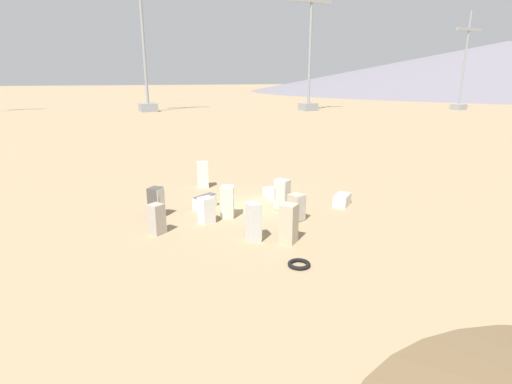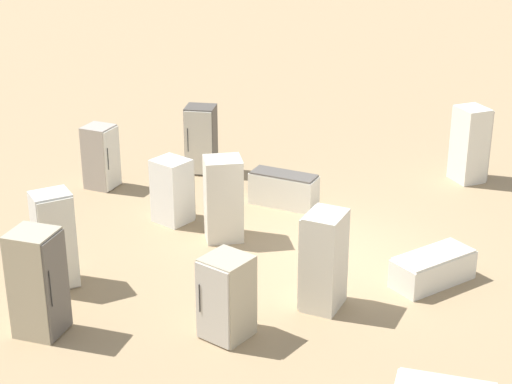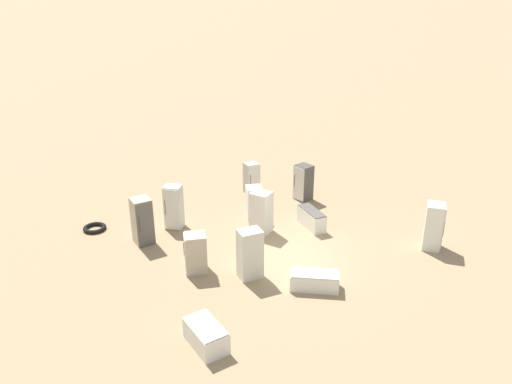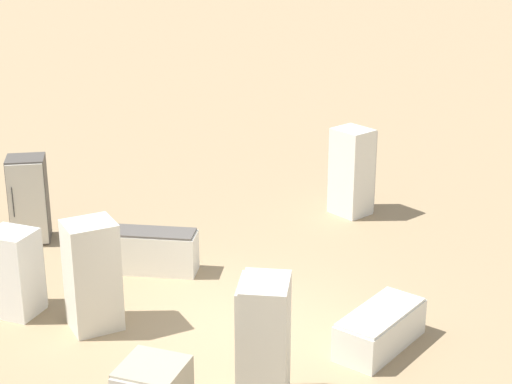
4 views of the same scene
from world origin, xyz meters
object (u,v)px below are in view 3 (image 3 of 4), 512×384
discarded_fridge_1 (254,202)px  discarded_fridge_2 (142,221)px  scrap_tire (95,228)px  discarded_fridge_3 (303,182)px  discarded_fridge_8 (206,335)px  discarded_fridge_6 (434,227)px  discarded_fridge_5 (174,207)px  discarded_fridge_10 (252,178)px  discarded_fridge_11 (196,253)px  discarded_fridge_0 (261,212)px  discarded_fridge_7 (250,254)px  discarded_fridge_4 (312,219)px  discarded_fridge_9 (314,281)px

discarded_fridge_1 → discarded_fridge_2: size_ratio=0.76×
discarded_fridge_1 → scrap_tire: 6.77m
discarded_fridge_2 → discarded_fridge_3: 7.90m
discarded_fridge_3 → discarded_fridge_8: size_ratio=1.05×
discarded_fridge_2 → discarded_fridge_6: (0.43, -11.20, -0.01)m
discarded_fridge_5 → discarded_fridge_10: discarded_fridge_5 is taller
discarded_fridge_3 → discarded_fridge_11: 7.72m
discarded_fridge_0 → discarded_fridge_3: (3.52, -1.73, -0.04)m
scrap_tire → discarded_fridge_8: bearing=-138.9°
discarded_fridge_7 → discarded_fridge_1: bearing=64.2°
discarded_fridge_6 → discarded_fridge_2: bearing=-74.3°
discarded_fridge_6 → discarded_fridge_10: (4.87, 7.39, -0.16)m
discarded_fridge_10 → discarded_fridge_8: bearing=58.6°
discarded_fridge_2 → discarded_fridge_6: bearing=146.5°
discarded_fridge_0 → discarded_fridge_6: 6.69m
discarded_fridge_5 → discarded_fridge_8: bearing=117.4°
discarded_fridge_8 → scrap_tire: 8.89m
discarded_fridge_7 → discarded_fridge_10: bearing=65.9°
discarded_fridge_2 → discarded_fridge_5: size_ratio=1.00×
discarded_fridge_10 → discarded_fridge_2: bearing=24.6°
discarded_fridge_7 → discarded_fridge_8: 3.83m
scrap_tire → discarded_fridge_11: bearing=-120.3°
discarded_fridge_1 → discarded_fridge_4: bearing=58.6°
discarded_fridge_1 → discarded_fridge_9: size_ratio=0.87×
discarded_fridge_3 → scrap_tire: size_ratio=1.80×
discarded_fridge_4 → discarded_fridge_5: discarded_fridge_5 is taller
discarded_fridge_0 → discarded_fridge_3: bearing=90.4°
discarded_fridge_3 → discarded_fridge_6: (-4.34, -4.91, 0.08)m
discarded_fridge_11 → scrap_tire: bearing=43.5°
discarded_fridge_0 → scrap_tire: 6.98m
discarded_fridge_4 → discarded_fridge_5: bearing=-23.3°
discarded_fridge_4 → discarded_fridge_5: (-0.47, 5.71, 0.54)m
discarded_fridge_6 → discarded_fridge_11: (-2.36, 8.75, -0.19)m
discarded_fridge_3 → discarded_fridge_5: size_ratio=0.91×
discarded_fridge_9 → discarded_fridge_11: 4.25m
discarded_fridge_4 → discarded_fridge_6: size_ratio=0.88×
discarded_fridge_2 → discarded_fridge_7: (-2.13, -4.39, -0.03)m
discarded_fridge_2 → discarded_fridge_9: bearing=122.1°
discarded_fridge_6 → scrap_tire: size_ratio=1.96×
discarded_fridge_7 → discarded_fridge_2: bearing=125.5°
discarded_fridge_5 → discarded_fridge_11: discarded_fridge_5 is taller
discarded_fridge_2 → discarded_fridge_11: (-1.93, -2.46, -0.21)m
discarded_fridge_8 → discarded_fridge_11: size_ratio=1.10×
discarded_fridge_0 → discarded_fridge_11: 3.82m
discarded_fridge_4 → discarded_fridge_5: 5.76m
discarded_fridge_3 → discarded_fridge_8: 10.96m
discarded_fridge_3 → discarded_fridge_10: bearing=33.4°
discarded_fridge_5 → discarded_fridge_6: discarded_fridge_5 is taller
discarded_fridge_6 → discarded_fridge_7: (-2.56, 6.81, -0.02)m
discarded_fridge_2 → discarded_fridge_1: bearing=176.4°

